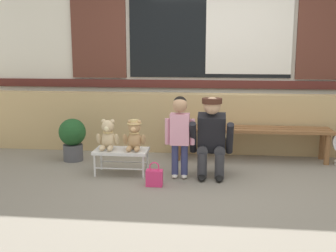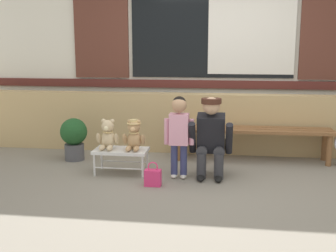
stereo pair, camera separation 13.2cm
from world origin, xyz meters
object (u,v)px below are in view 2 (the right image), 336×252
at_px(child_standing, 179,128).
at_px(handbag_on_ground, 153,177).
at_px(teddy_bear_plain, 108,135).
at_px(small_display_bench, 121,152).
at_px(adult_crouching, 212,137).
at_px(wooden_bench_long, 252,133).
at_px(teddy_bear_with_hat, 134,135).
at_px(potted_plant, 74,137).

relative_size(child_standing, handbag_on_ground, 3.52).
bearing_deg(handbag_on_ground, child_standing, 52.04).
xyz_separation_m(teddy_bear_plain, child_standing, (0.87, -0.08, 0.13)).
xyz_separation_m(small_display_bench, child_standing, (0.71, -0.08, 0.33)).
distance_m(adult_crouching, handbag_on_ground, 0.84).
height_order(small_display_bench, handbag_on_ground, small_display_bench).
bearing_deg(child_standing, wooden_bench_long, 45.52).
xyz_separation_m(child_standing, adult_crouching, (0.37, 0.09, -0.11)).
bearing_deg(teddy_bear_with_hat, child_standing, -8.51).
bearing_deg(wooden_bench_long, handbag_on_ground, -132.88).
distance_m(wooden_bench_long, teddy_bear_plain, 1.93).
distance_m(child_standing, adult_crouching, 0.40).
height_order(wooden_bench_long, child_standing, child_standing).
bearing_deg(small_display_bench, child_standing, -6.43).
height_order(small_display_bench, potted_plant, potted_plant).
bearing_deg(potted_plant, teddy_bear_plain, -39.65).
xyz_separation_m(wooden_bench_long, teddy_bear_with_hat, (-1.43, -0.82, 0.10)).
xyz_separation_m(child_standing, potted_plant, (-1.49, 0.59, -0.27)).
relative_size(teddy_bear_plain, potted_plant, 0.64).
bearing_deg(wooden_bench_long, teddy_bear_plain, -154.99).
distance_m(adult_crouching, potted_plant, 1.93).
relative_size(small_display_bench, child_standing, 0.67).
xyz_separation_m(wooden_bench_long, small_display_bench, (-1.59, -0.82, -0.11)).
relative_size(wooden_bench_long, teddy_bear_with_hat, 5.78).
distance_m(child_standing, potted_plant, 1.62).
height_order(teddy_bear_plain, handbag_on_ground, teddy_bear_plain).
bearing_deg(teddy_bear_plain, handbag_on_ground, -33.25).
bearing_deg(handbag_on_ground, adult_crouching, 33.65).
height_order(teddy_bear_plain, teddy_bear_with_hat, same).
distance_m(wooden_bench_long, adult_crouching, 0.96).
bearing_deg(teddy_bear_with_hat, small_display_bench, -179.23).
xyz_separation_m(teddy_bear_plain, potted_plant, (-0.62, 0.51, -0.14)).
relative_size(child_standing, potted_plant, 1.68).
distance_m(wooden_bench_long, teddy_bear_with_hat, 1.65).
bearing_deg(small_display_bench, teddy_bear_with_hat, 0.77).
bearing_deg(small_display_bench, teddy_bear_plain, 179.49).
distance_m(small_display_bench, teddy_bear_with_hat, 0.26).
distance_m(teddy_bear_plain, adult_crouching, 1.24).
height_order(wooden_bench_long, potted_plant, potted_plant).
bearing_deg(handbag_on_ground, teddy_bear_plain, 146.75).
distance_m(teddy_bear_with_hat, handbag_on_ground, 0.63).
xyz_separation_m(wooden_bench_long, child_standing, (-0.88, -0.90, 0.22)).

